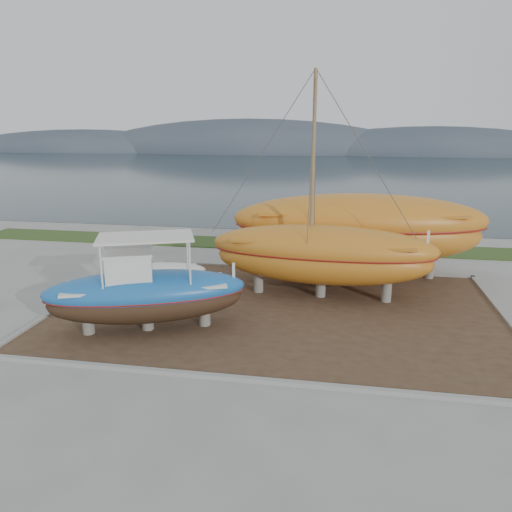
% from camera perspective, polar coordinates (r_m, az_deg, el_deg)
% --- Properties ---
extents(ground, '(140.00, 140.00, 0.00)m').
position_cam_1_polar(ground, '(17.44, 0.74, -10.90)').
color(ground, gray).
rests_on(ground, ground).
extents(dirt_patch, '(18.00, 12.00, 0.06)m').
position_cam_1_polar(dirt_patch, '(21.06, 2.53, -6.15)').
color(dirt_patch, '#422D1E').
rests_on(dirt_patch, ground).
extents(curb_frame, '(18.60, 12.60, 0.15)m').
position_cam_1_polar(curb_frame, '(21.04, 2.53, -6.04)').
color(curb_frame, gray).
rests_on(curb_frame, ground).
extents(grass_strip, '(44.00, 3.00, 0.08)m').
position_cam_1_polar(grass_strip, '(32.00, 5.28, 1.18)').
color(grass_strip, '#284219').
rests_on(grass_strip, ground).
extents(sea, '(260.00, 100.00, 0.04)m').
position_cam_1_polar(sea, '(85.87, 8.50, 9.66)').
color(sea, '#16252D').
rests_on(sea, ground).
extents(mountain_ridge, '(200.00, 36.00, 20.00)m').
position_cam_1_polar(mountain_ridge, '(140.72, 9.25, 11.60)').
color(mountain_ridge, '#333D49').
rests_on(mountain_ridge, ground).
extents(blue_caique, '(7.78, 4.85, 3.59)m').
position_cam_1_polar(blue_caique, '(18.91, -12.51, -3.12)').
color(blue_caique, '#1C60AE').
rests_on(blue_caique, dirt_patch).
extents(white_dinghy, '(4.38, 2.63, 1.24)m').
position_cam_1_polar(white_dinghy, '(23.67, -10.72, -2.35)').
color(white_dinghy, silver).
rests_on(white_dinghy, dirt_patch).
extents(orange_sailboat, '(10.06, 3.44, 9.70)m').
position_cam_1_polar(orange_sailboat, '(21.61, 7.79, 7.64)').
color(orange_sailboat, '#B66B1C').
rests_on(orange_sailboat, dirt_patch).
extents(orange_bare_hull, '(12.83, 5.01, 4.10)m').
position_cam_1_polar(orange_bare_hull, '(25.41, 11.63, 2.13)').
color(orange_bare_hull, '#B66B1C').
rests_on(orange_bare_hull, dirt_patch).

